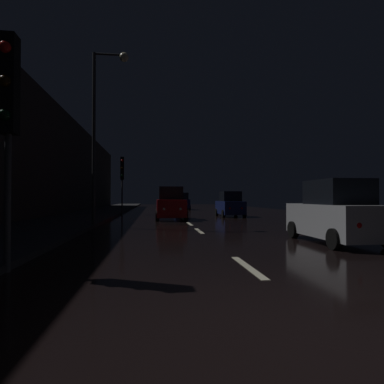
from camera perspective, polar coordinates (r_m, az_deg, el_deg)
The scene contains 11 objects.
ground at distance 28.15m, azimuth -2.67°, elevation -3.86°, with size 26.09×84.00×0.02m, color black.
sidewalk_left at distance 28.52m, azimuth -16.56°, elevation -3.62°, with size 4.40×84.00×0.15m, color #28282B.
building_facade_left at distance 25.85m, azimuth -23.59°, elevation 5.37°, with size 0.80×63.00×8.46m, color #2D2B28.
lane_centerline at distance 17.83m, azimuth -0.42°, elevation -5.49°, with size 0.16×24.37×0.01m.
traffic_light_far_left at distance 28.27m, azimuth -11.91°, elevation 3.26°, with size 0.33×0.47×4.81m.
traffic_light_near_left at distance 7.39m, azimuth -29.06°, elevation 13.58°, with size 0.31×0.46×4.52m.
streetlamp_overhead at distance 16.81m, azimuth -15.08°, elevation 12.97°, with size 1.70×0.44×8.41m.
car_approaching_headlights at distance 21.36m, azimuth -3.71°, elevation -2.18°, with size 1.93×4.17×2.10m.
car_distant_taillights at distance 38.90m, azimuth -1.79°, elevation -1.72°, with size 1.82×3.94×1.98m.
car_parked_right_far at distance 24.93m, azimuth 6.55°, elevation -2.25°, with size 1.71×3.71×1.87m.
car_parked_right_near at distance 11.28m, azimuth 23.51°, elevation -3.50°, with size 1.80×3.89×1.96m.
Camera 1 is at (-1.89, -3.55, 1.41)m, focal length 31.03 mm.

